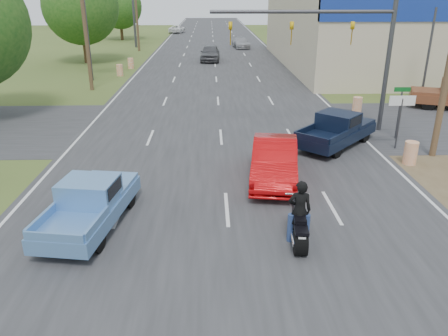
{
  "coord_description": "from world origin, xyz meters",
  "views": [
    {
      "loc": [
        -0.51,
        -5.24,
        6.85
      ],
      "look_at": [
        -0.08,
        8.55,
        1.3
      ],
      "focal_mm": 35.0,
      "sensor_mm": 36.0,
      "label": 1
    }
  ],
  "objects_px": {
    "distant_car_silver": "(241,43)",
    "rider": "(299,213)",
    "motorcycle": "(299,227)",
    "distant_car_grey": "(210,53)",
    "navy_pickup": "(338,129)",
    "red_convertible": "(274,161)",
    "blue_pickup": "(91,202)",
    "distant_car_white": "(177,29)"
  },
  "relations": [
    {
      "from": "navy_pickup",
      "to": "distant_car_white",
      "type": "distance_m",
      "value": 65.15
    },
    {
      "from": "blue_pickup",
      "to": "distant_car_silver",
      "type": "height_order",
      "value": "blue_pickup"
    },
    {
      "from": "navy_pickup",
      "to": "distant_car_white",
      "type": "relative_size",
      "value": 1.0
    },
    {
      "from": "distant_car_silver",
      "to": "distant_car_white",
      "type": "relative_size",
      "value": 0.95
    },
    {
      "from": "rider",
      "to": "motorcycle",
      "type": "bearing_deg",
      "value": 90.0
    },
    {
      "from": "rider",
      "to": "distant_car_white",
      "type": "distance_m",
      "value": 73.21
    },
    {
      "from": "rider",
      "to": "blue_pickup",
      "type": "distance_m",
      "value": 6.43
    },
    {
      "from": "navy_pickup",
      "to": "distant_car_silver",
      "type": "height_order",
      "value": "navy_pickup"
    },
    {
      "from": "distant_car_grey",
      "to": "rider",
      "type": "bearing_deg",
      "value": -83.9
    },
    {
      "from": "red_convertible",
      "to": "blue_pickup",
      "type": "height_order",
      "value": "red_convertible"
    },
    {
      "from": "rider",
      "to": "navy_pickup",
      "type": "xyz_separation_m",
      "value": [
        3.52,
        8.69,
        -0.11
      ]
    },
    {
      "from": "navy_pickup",
      "to": "red_convertible",
      "type": "bearing_deg",
      "value": -88.73
    },
    {
      "from": "motorcycle",
      "to": "distant_car_white",
      "type": "relative_size",
      "value": 0.49
    },
    {
      "from": "distant_car_grey",
      "to": "distant_car_white",
      "type": "distance_m",
      "value": 36.3
    },
    {
      "from": "distant_car_silver",
      "to": "navy_pickup",
      "type": "bearing_deg",
      "value": -93.09
    },
    {
      "from": "distant_car_silver",
      "to": "rider",
      "type": "bearing_deg",
      "value": -97.72
    },
    {
      "from": "motorcycle",
      "to": "blue_pickup",
      "type": "relative_size",
      "value": 0.49
    },
    {
      "from": "blue_pickup",
      "to": "distant_car_white",
      "type": "bearing_deg",
      "value": 100.5
    },
    {
      "from": "motorcycle",
      "to": "rider",
      "type": "distance_m",
      "value": 0.4
    },
    {
      "from": "blue_pickup",
      "to": "motorcycle",
      "type": "bearing_deg",
      "value": -3.07
    },
    {
      "from": "red_convertible",
      "to": "distant_car_white",
      "type": "height_order",
      "value": "red_convertible"
    },
    {
      "from": "red_convertible",
      "to": "distant_car_grey",
      "type": "height_order",
      "value": "distant_car_grey"
    },
    {
      "from": "blue_pickup",
      "to": "navy_pickup",
      "type": "distance_m",
      "value": 12.33
    },
    {
      "from": "distant_car_white",
      "to": "blue_pickup",
      "type": "bearing_deg",
      "value": 100.91
    },
    {
      "from": "red_convertible",
      "to": "navy_pickup",
      "type": "xyz_separation_m",
      "value": [
        3.6,
        4.09,
        0.02
      ]
    },
    {
      "from": "distant_car_grey",
      "to": "distant_car_silver",
      "type": "xyz_separation_m",
      "value": [
        4.13,
        11.83,
        -0.17
      ]
    },
    {
      "from": "distant_car_silver",
      "to": "distant_car_white",
      "type": "height_order",
      "value": "distant_car_white"
    },
    {
      "from": "motorcycle",
      "to": "navy_pickup",
      "type": "height_order",
      "value": "navy_pickup"
    },
    {
      "from": "red_convertible",
      "to": "motorcycle",
      "type": "bearing_deg",
      "value": -80.61
    },
    {
      "from": "motorcycle",
      "to": "rider",
      "type": "bearing_deg",
      "value": 90.0
    },
    {
      "from": "distant_car_white",
      "to": "distant_car_silver",
      "type": "bearing_deg",
      "value": 122.05
    },
    {
      "from": "motorcycle",
      "to": "distant_car_white",
      "type": "xyz_separation_m",
      "value": [
        -8.51,
        72.78,
        0.14
      ]
    },
    {
      "from": "red_convertible",
      "to": "distant_car_grey",
      "type": "bearing_deg",
      "value": 102.79
    },
    {
      "from": "rider",
      "to": "distant_car_silver",
      "type": "relative_size",
      "value": 0.4
    },
    {
      "from": "motorcycle",
      "to": "distant_car_grey",
      "type": "xyz_separation_m",
      "value": [
        -2.51,
        36.98,
        0.31
      ]
    },
    {
      "from": "navy_pickup",
      "to": "distant_car_grey",
      "type": "distance_m",
      "value": 28.86
    },
    {
      "from": "blue_pickup",
      "to": "distant_car_white",
      "type": "height_order",
      "value": "blue_pickup"
    },
    {
      "from": "motorcycle",
      "to": "rider",
      "type": "height_order",
      "value": "rider"
    },
    {
      "from": "navy_pickup",
      "to": "distant_car_white",
      "type": "bearing_deg",
      "value": 143.31
    },
    {
      "from": "motorcycle",
      "to": "distant_car_silver",
      "type": "distance_m",
      "value": 48.84
    },
    {
      "from": "blue_pickup",
      "to": "distant_car_grey",
      "type": "bearing_deg",
      "value": 92.67
    },
    {
      "from": "blue_pickup",
      "to": "distant_car_white",
      "type": "xyz_separation_m",
      "value": [
        -2.21,
        71.47,
        -0.1
      ]
    }
  ]
}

